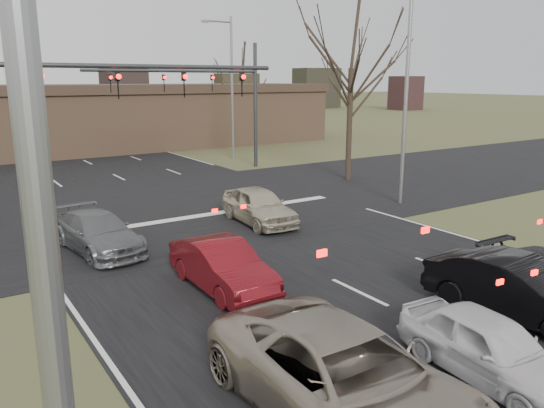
% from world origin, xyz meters
% --- Properties ---
extents(ground, '(360.00, 360.00, 0.00)m').
position_xyz_m(ground, '(0.00, 0.00, 0.00)').
color(ground, '#49522B').
rests_on(ground, ground).
extents(road_main, '(14.00, 300.00, 0.02)m').
position_xyz_m(road_main, '(0.00, 60.00, 0.01)').
color(road_main, black).
rests_on(road_main, ground).
extents(road_cross, '(200.00, 14.00, 0.02)m').
position_xyz_m(road_cross, '(0.00, 15.00, 0.01)').
color(road_cross, black).
rests_on(road_cross, ground).
extents(building, '(42.40, 10.40, 5.30)m').
position_xyz_m(building, '(2.00, 38.00, 2.67)').
color(building, '#876349').
rests_on(building, ground).
extents(mast_arm_near, '(12.12, 0.24, 8.00)m').
position_xyz_m(mast_arm_near, '(-5.23, 13.00, 5.07)').
color(mast_arm_near, '#383A3D').
rests_on(mast_arm_near, ground).
extents(mast_arm_far, '(11.12, 0.24, 8.00)m').
position_xyz_m(mast_arm_far, '(6.18, 23.00, 5.02)').
color(mast_arm_far, '#383A3D').
rests_on(mast_arm_far, ground).
extents(streetlight_left, '(2.34, 0.25, 10.00)m').
position_xyz_m(streetlight_left, '(-8.82, -4.00, 5.59)').
color(streetlight_left, gray).
rests_on(streetlight_left, ground).
extents(streetlight_right_near, '(2.34, 0.25, 10.00)m').
position_xyz_m(streetlight_right_near, '(8.82, 10.00, 5.59)').
color(streetlight_right_near, gray).
rests_on(streetlight_right_near, ground).
extents(streetlight_right_far, '(2.34, 0.25, 10.00)m').
position_xyz_m(streetlight_right_far, '(9.32, 27.00, 5.59)').
color(streetlight_right_far, gray).
rests_on(streetlight_right_far, ground).
extents(tree_right_near, '(6.90, 6.90, 11.50)m').
position_xyz_m(tree_right_near, '(11.00, 16.00, 8.90)').
color(tree_right_near, black).
rests_on(tree_right_near, ground).
extents(tree_right_far, '(5.40, 5.40, 9.00)m').
position_xyz_m(tree_right_far, '(15.00, 35.00, 6.96)').
color(tree_right_far, black).
rests_on(tree_right_far, ground).
extents(car_silver_suv, '(2.70, 5.85, 1.62)m').
position_xyz_m(car_silver_suv, '(-4.04, -1.04, 0.81)').
color(car_silver_suv, gray).
rests_on(car_silver_suv, ground).
extents(car_white_sedan, '(1.83, 3.96, 1.32)m').
position_xyz_m(car_white_sedan, '(-0.79, -1.54, 0.66)').
color(car_white_sedan, silver).
rests_on(car_white_sedan, ground).
extents(car_black_hatch, '(1.92, 4.67, 1.50)m').
position_xyz_m(car_black_hatch, '(2.16, -0.29, 0.75)').
color(car_black_hatch, black).
rests_on(car_black_hatch, ground).
extents(car_grey_ahead, '(2.39, 4.77, 1.33)m').
position_xyz_m(car_grey_ahead, '(-4.92, 10.63, 0.67)').
color(car_grey_ahead, slate).
rests_on(car_grey_ahead, ground).
extents(car_red_ahead, '(1.45, 4.17, 1.37)m').
position_xyz_m(car_red_ahead, '(-3.00, 5.29, 0.69)').
color(car_red_ahead, '#5F0D13').
rests_on(car_red_ahead, ground).
extents(car_silver_ahead, '(2.10, 4.46, 1.47)m').
position_xyz_m(car_silver_ahead, '(1.54, 10.67, 0.74)').
color(car_silver_ahead, '#C1B79C').
rests_on(car_silver_ahead, ground).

